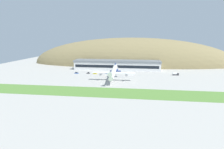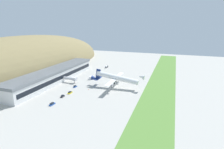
# 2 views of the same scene
# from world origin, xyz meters

# --- Properties ---
(ground_plane) EXTENTS (392.79, 392.79, 0.00)m
(ground_plane) POSITION_xyz_m (0.00, 0.00, 0.00)
(ground_plane) COLOR #ADAAA3
(grass_strip_foreground) EXTENTS (353.51, 24.64, 0.08)m
(grass_strip_foreground) POSITION_xyz_m (0.00, -40.56, 0.04)
(grass_strip_foreground) COLOR #568438
(grass_strip_foreground) RESTS_ON ground_plane
(hill_backdrop) EXTENTS (314.98, 86.47, 81.87)m
(hill_backdrop) POSITION_xyz_m (8.91, 108.18, 0.00)
(hill_backdrop) COLOR olive
(hill_backdrop) RESTS_ON ground_plane
(terminal_building) EXTENTS (110.33, 19.37, 12.40)m
(terminal_building) POSITION_xyz_m (-8.21, 55.78, 7.02)
(terminal_building) COLOR silver
(terminal_building) RESTS_ON ground_plane
(jetway_0) EXTENTS (3.38, 13.32, 5.43)m
(jetway_0) POSITION_xyz_m (-7.12, 39.23, 3.99)
(jetway_0) COLOR silver
(jetway_0) RESTS_ON ground_plane
(cargo_airplane) EXTENTS (41.49, 47.23, 11.58)m
(cargo_airplane) POSITION_xyz_m (-5.35, -4.46, 8.67)
(cargo_airplane) COLOR white
(service_car_0) EXTENTS (3.74, 2.03, 1.62)m
(service_car_0) POSITION_xyz_m (-16.57, 29.16, 0.67)
(service_car_0) COLOR #264C99
(service_car_0) RESTS_ON ground_plane
(service_car_1) EXTENTS (4.62, 1.99, 1.56)m
(service_car_1) POSITION_xyz_m (-52.16, 25.32, 0.65)
(service_car_1) COLOR #264C99
(service_car_1) RESTS_ON ground_plane
(service_car_2) EXTENTS (3.77, 1.81, 1.51)m
(service_car_2) POSITION_xyz_m (-38.46, 26.64, 0.62)
(service_car_2) COLOR #333338
(service_car_2) RESTS_ON ground_plane
(service_car_3) EXTENTS (4.56, 1.92, 1.53)m
(service_car_3) POSITION_xyz_m (-30.24, 25.49, 0.63)
(service_car_3) COLOR gold
(service_car_3) RESTS_ON ground_plane
(fuel_truck) EXTENTS (7.93, 2.86, 3.04)m
(fuel_truck) POSITION_xyz_m (10.29, 26.44, 1.45)
(fuel_truck) COLOR silver
(fuel_truck) RESTS_ON ground_plane
(box_truck) EXTENTS (6.74, 2.47, 3.04)m
(box_truck) POSITION_xyz_m (59.78, 29.72, 1.44)
(box_truck) COLOR #333338
(box_truck) RESTS_ON ground_plane
(traffic_cone_0) EXTENTS (0.52, 0.52, 0.58)m
(traffic_cone_0) POSITION_xyz_m (-17.93, 15.35, 0.28)
(traffic_cone_0) COLOR orange
(traffic_cone_0) RESTS_ON ground_plane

